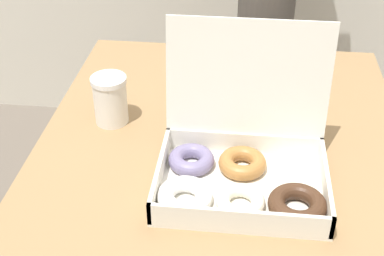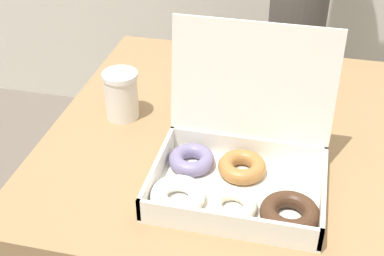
% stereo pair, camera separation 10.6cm
% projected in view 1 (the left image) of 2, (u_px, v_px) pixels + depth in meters
% --- Properties ---
extents(table, '(0.83, 0.87, 0.72)m').
position_uv_depth(table, '(219.00, 237.00, 1.44)').
color(table, '#99754C').
rests_on(table, ground_plane).
extents(donut_box, '(0.35, 0.29, 0.30)m').
position_uv_depth(donut_box, '(238.00, 167.00, 1.05)').
color(donut_box, white).
rests_on(donut_box, table).
extents(coffee_cup, '(0.08, 0.08, 0.12)m').
position_uv_depth(coffee_cup, '(111.00, 99.00, 1.24)').
color(coffee_cup, silver).
rests_on(coffee_cup, table).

